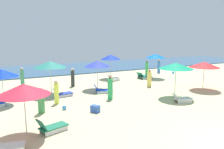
{
  "coord_description": "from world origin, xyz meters",
  "views": [
    {
      "loc": [
        -8.53,
        -5.18,
        4.54
      ],
      "look_at": [
        -0.19,
        11.99,
        1.2
      ],
      "focal_mm": 36.33,
      "sensor_mm": 36.0,
      "label": 1
    }
  ],
  "objects_px": {
    "lounge_chair_7_0": "(51,127)",
    "beachgoer_3": "(159,66)",
    "beachgoer_5": "(110,89)",
    "cooler_box_0": "(95,109)",
    "lounge_chair_2_0": "(182,99)",
    "lounge_chair_5_0": "(103,90)",
    "beach_ball_2": "(173,72)",
    "beachgoer_4": "(149,79)",
    "umbrella_1": "(111,57)",
    "beachgoer_6": "(56,92)",
    "lounge_chair_0_0": "(146,77)",
    "umbrella_2": "(176,66)",
    "beachgoer_2": "(22,77)",
    "umbrella_7": "(24,89)",
    "lounge_chair_3_0": "(63,93)",
    "beachgoer_0": "(41,101)",
    "umbrella_8": "(204,65)",
    "lounge_chair_0_1": "(142,76)",
    "lounge_chair_7_1": "(5,146)",
    "umbrella_3": "(50,64)",
    "beachgoer_1": "(73,78)",
    "lounge_chair_1_0": "(113,78)",
    "umbrella_0": "(156,56)",
    "beachgoer_7": "(147,68)",
    "beach_ball_1": "(64,107)",
    "umbrella_6": "(2,73)",
    "umbrella_5": "(97,64)"
  },
  "relations": [
    {
      "from": "beachgoer_3",
      "to": "umbrella_1",
      "type": "bearing_deg",
      "value": 112.58
    },
    {
      "from": "umbrella_8",
      "to": "beachgoer_0",
      "type": "distance_m",
      "value": 13.33
    },
    {
      "from": "beachgoer_0",
      "to": "beachgoer_5",
      "type": "height_order",
      "value": "beachgoer_5"
    },
    {
      "from": "umbrella_1",
      "to": "beachgoer_0",
      "type": "distance_m",
      "value": 11.69
    },
    {
      "from": "umbrella_6",
      "to": "beachgoer_1",
      "type": "relative_size",
      "value": 1.42
    },
    {
      "from": "lounge_chair_2_0",
      "to": "beachgoer_2",
      "type": "distance_m",
      "value": 13.65
    },
    {
      "from": "lounge_chair_3_0",
      "to": "lounge_chair_0_0",
      "type": "bearing_deg",
      "value": -80.43
    },
    {
      "from": "lounge_chair_3_0",
      "to": "beach_ball_1",
      "type": "xyz_separation_m",
      "value": [
        -0.65,
        -3.03,
        -0.1
      ]
    },
    {
      "from": "lounge_chair_1_0",
      "to": "lounge_chair_7_0",
      "type": "bearing_deg",
      "value": 118.5
    },
    {
      "from": "lounge_chair_0_1",
      "to": "umbrella_2",
      "type": "height_order",
      "value": "umbrella_2"
    },
    {
      "from": "beachgoer_1",
      "to": "beachgoer_3",
      "type": "bearing_deg",
      "value": -134.77
    },
    {
      "from": "umbrella_3",
      "to": "lounge_chair_7_1",
      "type": "xyz_separation_m",
      "value": [
        -3.39,
        -8.35,
        -2.06
      ]
    },
    {
      "from": "lounge_chair_5_0",
      "to": "beachgoer_6",
      "type": "bearing_deg",
      "value": 123.63
    },
    {
      "from": "lounge_chair_2_0",
      "to": "lounge_chair_5_0",
      "type": "distance_m",
      "value": 6.04
    },
    {
      "from": "lounge_chair_0_0",
      "to": "umbrella_2",
      "type": "distance_m",
      "value": 7.32
    },
    {
      "from": "beachgoer_5",
      "to": "cooler_box_0",
      "type": "xyz_separation_m",
      "value": [
        -1.99,
        -2.11,
        -0.57
      ]
    },
    {
      "from": "lounge_chair_1_0",
      "to": "umbrella_0",
      "type": "bearing_deg",
      "value": -115.72
    },
    {
      "from": "beachgoer_2",
      "to": "beachgoer_4",
      "type": "height_order",
      "value": "beachgoer_2"
    },
    {
      "from": "lounge_chair_0_0",
      "to": "lounge_chair_7_1",
      "type": "distance_m",
      "value": 16.84
    },
    {
      "from": "umbrella_5",
      "to": "umbrella_8",
      "type": "height_order",
      "value": "umbrella_5"
    },
    {
      "from": "umbrella_1",
      "to": "beachgoer_5",
      "type": "relative_size",
      "value": 1.49
    },
    {
      "from": "beachgoer_4",
      "to": "umbrella_2",
      "type": "bearing_deg",
      "value": 164.61
    },
    {
      "from": "lounge_chair_7_0",
      "to": "beachgoer_3",
      "type": "xyz_separation_m",
      "value": [
        15.1,
        11.6,
        0.54
      ]
    },
    {
      "from": "umbrella_1",
      "to": "cooler_box_0",
      "type": "bearing_deg",
      "value": -120.44
    },
    {
      "from": "umbrella_7",
      "to": "lounge_chair_7_1",
      "type": "bearing_deg",
      "value": -124.77
    },
    {
      "from": "lounge_chair_5_0",
      "to": "beachgoer_4",
      "type": "distance_m",
      "value": 4.67
    },
    {
      "from": "beachgoer_0",
      "to": "cooler_box_0",
      "type": "xyz_separation_m",
      "value": [
        2.9,
        -1.23,
        -0.51
      ]
    },
    {
      "from": "beachgoer_0",
      "to": "lounge_chair_7_0",
      "type": "bearing_deg",
      "value": 22.53
    },
    {
      "from": "umbrella_3",
      "to": "beachgoer_4",
      "type": "distance_m",
      "value": 8.61
    },
    {
      "from": "lounge_chair_1_0",
      "to": "lounge_chair_5_0",
      "type": "relative_size",
      "value": 0.93
    },
    {
      "from": "lounge_chair_1_0",
      "to": "beachgoer_2",
      "type": "bearing_deg",
      "value": 58.3
    },
    {
      "from": "lounge_chair_2_0",
      "to": "beachgoer_1",
      "type": "xyz_separation_m",
      "value": [
        -5.29,
        7.97,
        0.52
      ]
    },
    {
      "from": "beachgoer_2",
      "to": "beachgoer_5",
      "type": "distance_m",
      "value": 8.87
    },
    {
      "from": "umbrella_0",
      "to": "umbrella_2",
      "type": "relative_size",
      "value": 1.01
    },
    {
      "from": "lounge_chair_0_1",
      "to": "lounge_chair_2_0",
      "type": "distance_m",
      "value": 9.0
    },
    {
      "from": "umbrella_2",
      "to": "lounge_chair_3_0",
      "type": "relative_size",
      "value": 1.77
    },
    {
      "from": "umbrella_8",
      "to": "umbrella_7",
      "type": "bearing_deg",
      "value": -168.21
    },
    {
      "from": "umbrella_5",
      "to": "umbrella_0",
      "type": "bearing_deg",
      "value": 14.97
    },
    {
      "from": "umbrella_8",
      "to": "beachgoer_0",
      "type": "relative_size",
      "value": 1.58
    },
    {
      "from": "lounge_chair_5_0",
      "to": "beachgoer_5",
      "type": "relative_size",
      "value": 0.94
    },
    {
      "from": "umbrella_6",
      "to": "beachgoer_5",
      "type": "distance_m",
      "value": 7.28
    },
    {
      "from": "lounge_chair_7_1",
      "to": "beachgoer_6",
      "type": "distance_m",
      "value": 6.44
    },
    {
      "from": "lounge_chair_3_0",
      "to": "lounge_chair_5_0",
      "type": "xyz_separation_m",
      "value": [
        3.11,
        -0.33,
        0.01
      ]
    },
    {
      "from": "umbrella_1",
      "to": "umbrella_7",
      "type": "relative_size",
      "value": 1.03
    },
    {
      "from": "umbrella_1",
      "to": "beachgoer_6",
      "type": "xyz_separation_m",
      "value": [
        -7.14,
        -6.57,
        -1.48
      ]
    },
    {
      "from": "lounge_chair_3_0",
      "to": "beachgoer_3",
      "type": "bearing_deg",
      "value": -74.87
    },
    {
      "from": "beach_ball_2",
      "to": "beachgoer_4",
      "type": "bearing_deg",
      "value": -146.15
    },
    {
      "from": "umbrella_5",
      "to": "beachgoer_5",
      "type": "height_order",
      "value": "umbrella_5"
    },
    {
      "from": "beach_ball_2",
      "to": "beachgoer_7",
      "type": "bearing_deg",
      "value": 158.14
    },
    {
      "from": "lounge_chair_0_1",
      "to": "beachgoer_1",
      "type": "bearing_deg",
      "value": 83.68
    }
  ]
}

